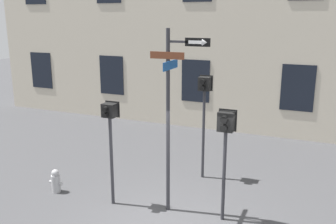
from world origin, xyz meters
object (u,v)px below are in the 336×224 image
fire_hydrant (56,181)px  street_sign_pole (171,107)px  pedestrian_signal_left (110,126)px  pedestrian_signal_across (204,99)px  pedestrian_signal_right (226,134)px

fire_hydrant → street_sign_pole: bearing=5.1°
pedestrian_signal_left → pedestrian_signal_across: size_ratio=0.87×
pedestrian_signal_right → fire_hydrant: size_ratio=4.07×
street_sign_pole → fire_hydrant: (-3.23, -0.29, -2.28)m
pedestrian_signal_across → fire_hydrant: (-3.33, -2.44, -2.03)m
pedestrian_signal_right → street_sign_pole: bearing=-176.8°
street_sign_pole → pedestrian_signal_right: 1.36m
pedestrian_signal_right → pedestrian_signal_across: (-1.15, 2.08, 0.25)m
street_sign_pole → pedestrian_signal_across: street_sign_pole is taller
pedestrian_signal_right → pedestrian_signal_left: bearing=-173.2°
pedestrian_signal_left → pedestrian_signal_right: size_ratio=1.00×
street_sign_pole → pedestrian_signal_across: size_ratio=1.45×
street_sign_pole → pedestrian_signal_right: size_ratio=1.66×
pedestrian_signal_right → pedestrian_signal_across: 2.39m
fire_hydrant → pedestrian_signal_left: bearing=1.1°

